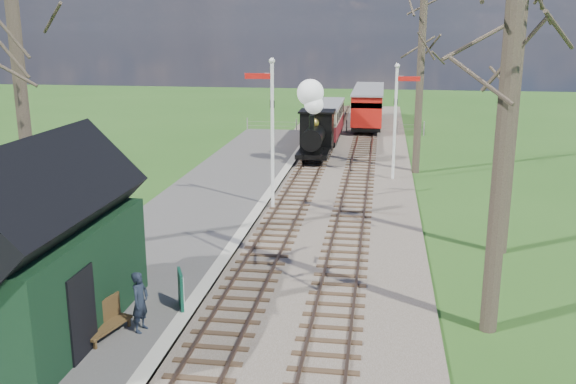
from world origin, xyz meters
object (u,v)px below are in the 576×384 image
(red_carriage_a, at_px, (367,110))
(red_carriage_b, at_px, (369,101))
(person, at_px, (140,302))
(bench, at_px, (103,320))
(locomotive, at_px, (315,125))
(coach, at_px, (325,120))
(sign_board, at_px, (181,289))
(semaphore_near, at_px, (271,123))
(semaphore_far, at_px, (397,113))
(station_shed, at_px, (38,250))

(red_carriage_a, bearing_deg, red_carriage_b, 90.00)
(red_carriage_a, relative_size, person, 3.63)
(red_carriage_b, height_order, bench, red_carriage_b)
(locomotive, xyz_separation_m, coach, (0.01, 6.06, -0.56))
(sign_board, bearing_deg, coach, 86.94)
(semaphore_near, bearing_deg, coach, 87.22)
(semaphore_far, bearing_deg, coach, 113.94)
(semaphore_far, xyz_separation_m, red_carriage_b, (-1.77, 20.58, -1.75))
(person, bearing_deg, coach, 6.49)
(semaphore_near, relative_size, bench, 4.09)
(sign_board, bearing_deg, red_carriage_b, 83.81)
(bench, bearing_deg, station_shed, 178.07)
(coach, xyz_separation_m, person, (-1.96, -27.53, -0.58))
(locomotive, relative_size, red_carriage_b, 0.83)
(semaphore_near, xyz_separation_m, person, (-1.19, -11.68, -2.67))
(semaphore_near, relative_size, locomotive, 1.37)
(locomotive, xyz_separation_m, red_carriage_b, (2.61, 16.79, -0.50))
(station_shed, xyz_separation_m, bench, (1.53, -0.05, -1.68))
(semaphore_far, bearing_deg, red_carriage_b, 94.93)
(semaphore_far, distance_m, bench, 19.61)
(red_carriage_a, distance_m, person, 33.08)
(station_shed, xyz_separation_m, coach, (4.30, 27.85, -0.73))
(station_shed, relative_size, red_carriage_a, 1.15)
(semaphore_near, xyz_separation_m, semaphore_far, (5.14, 6.00, -0.27))
(station_shed, distance_m, sign_board, 3.72)
(station_shed, bearing_deg, semaphore_far, 64.28)
(semaphore_near, relative_size, sign_board, 6.06)
(semaphore_near, bearing_deg, semaphore_far, 49.40)
(station_shed, bearing_deg, locomotive, 78.87)
(semaphore_far, bearing_deg, person, -109.71)
(red_carriage_b, xyz_separation_m, bench, (-5.36, -38.63, -1.01))
(red_carriage_b, bearing_deg, bench, -97.90)
(sign_board, bearing_deg, person, -111.59)
(sign_board, bearing_deg, red_carriage_a, 82.73)
(sign_board, xyz_separation_m, bench, (-1.37, -1.79, -0.12))
(red_carriage_b, bearing_deg, station_shed, -100.14)
(station_shed, distance_m, bench, 2.27)
(red_carriage_b, bearing_deg, coach, -103.62)
(red_carriage_a, relative_size, red_carriage_b, 1.00)
(semaphore_far, relative_size, person, 3.78)
(semaphore_far, relative_size, locomotive, 1.26)
(coach, distance_m, person, 27.61)
(semaphore_near, height_order, locomotive, semaphore_near)
(station_shed, bearing_deg, coach, 81.23)
(semaphore_far, relative_size, red_carriage_a, 1.04)
(red_carriage_b, height_order, person, red_carriage_b)
(semaphore_far, xyz_separation_m, red_carriage_a, (-1.77, 15.08, -1.75))
(locomotive, height_order, red_carriage_b, locomotive)
(semaphore_near, xyz_separation_m, sign_board, (-0.63, -10.26, -2.91))
(red_carriage_b, xyz_separation_m, person, (-4.56, -38.26, -0.64))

